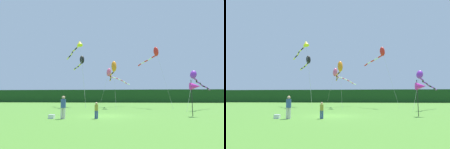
# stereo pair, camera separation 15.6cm
# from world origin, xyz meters

# --- Properties ---
(ground_plane) EXTENTS (120.00, 120.00, 0.00)m
(ground_plane) POSITION_xyz_m (0.00, 0.00, 0.00)
(ground_plane) COLOR #4C842D
(distant_treeline) EXTENTS (108.00, 3.35, 4.22)m
(distant_treeline) POSITION_xyz_m (0.00, 45.00, 2.11)
(distant_treeline) COLOR #193D19
(distant_treeline) RESTS_ON ground
(person_adult) EXTENTS (0.40, 0.40, 1.83)m
(person_adult) POSITION_xyz_m (-3.22, -2.68, 1.02)
(person_adult) COLOR silver
(person_adult) RESTS_ON ground
(person_child) EXTENTS (0.29, 0.29, 1.33)m
(person_child) POSITION_xyz_m (-0.58, -2.30, 0.74)
(person_child) COLOR #334C8C
(person_child) RESTS_ON ground
(cooler_box) EXTENTS (0.44, 0.38, 0.32)m
(cooler_box) POSITION_xyz_m (-4.22, -2.51, 0.16)
(cooler_box) COLOR silver
(cooler_box) RESTS_ON ground
(banner_flag_pole) EXTENTS (0.90, 0.70, 3.33)m
(banner_flag_pole) POSITION_xyz_m (8.19, 0.30, 2.70)
(banner_flag_pole) COLOR black
(banner_flag_pole) RESTS_ON ground
(kite_black) EXTENTS (3.80, 5.25, 9.46)m
(kite_black) POSITION_xyz_m (-6.52, 15.74, 8.47)
(kite_black) COLOR #B2B2B2
(kite_black) RESTS_ON ground
(kite_purple) EXTENTS (5.92, 7.29, 5.38)m
(kite_purple) POSITION_xyz_m (11.27, 8.49, 4.37)
(kite_purple) COLOR #B2B2B2
(kite_purple) RESTS_ON ground
(kite_red) EXTENTS (4.71, 5.95, 10.09)m
(kite_red) POSITION_xyz_m (6.48, 13.14, 9.01)
(kite_red) COLOR #B2B2B2
(kite_red) RESTS_ON ground
(kite_yellow) EXTENTS (5.98, 8.02, 11.92)m
(kite_yellow) POSITION_xyz_m (-6.88, 14.57, 11.08)
(kite_yellow) COLOR #B2B2B2
(kite_yellow) RESTS_ON ground
(kite_rainbow) EXTENTS (5.20, 6.96, 7.01)m
(kite_rainbow) POSITION_xyz_m (-0.90, 15.69, 5.89)
(kite_rainbow) COLOR #B2B2B2
(kite_rainbow) RESTS_ON ground
(kite_orange) EXTENTS (1.76, 7.56, 7.49)m
(kite_orange) POSITION_xyz_m (-0.23, 11.64, 6.35)
(kite_orange) COLOR #B2B2B2
(kite_orange) RESTS_ON ground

